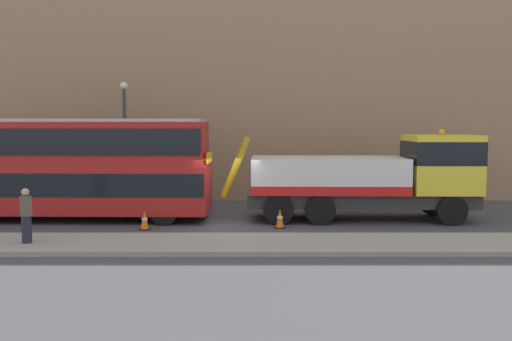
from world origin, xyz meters
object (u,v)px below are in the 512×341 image
(double_decker_bus, at_px, (72,165))
(traffic_cone_near_bus, at_px, (145,220))
(recovery_tow_truck, at_px, (372,176))
(street_lamp, at_px, (125,132))
(traffic_cone_midway, at_px, (280,219))
(pedestrian_onlooker, at_px, (26,216))

(double_decker_bus, height_order, traffic_cone_near_bus, double_decker_bus)
(recovery_tow_truck, xyz_separation_m, street_lamp, (-10.87, 3.93, 1.71))
(double_decker_bus, xyz_separation_m, traffic_cone_near_bus, (3.31, -2.05, -1.89))
(recovery_tow_truck, bearing_deg, street_lamp, 161.30)
(traffic_cone_near_bus, xyz_separation_m, traffic_cone_midway, (4.96, 0.33, 0.00))
(recovery_tow_truck, bearing_deg, pedestrian_onlooker, -156.39)
(double_decker_bus, relative_size, traffic_cone_near_bus, 15.40)
(street_lamp, bearing_deg, double_decker_bus, -106.77)
(pedestrian_onlooker, bearing_deg, traffic_cone_near_bus, 3.65)
(double_decker_bus, height_order, street_lamp, street_lamp)
(recovery_tow_truck, relative_size, traffic_cone_midway, 14.12)
(recovery_tow_truck, height_order, traffic_cone_midway, recovery_tow_truck)
(pedestrian_onlooker, height_order, traffic_cone_midway, pedestrian_onlooker)
(traffic_cone_near_bus, bearing_deg, traffic_cone_midway, 3.82)
(recovery_tow_truck, height_order, traffic_cone_near_bus, recovery_tow_truck)
(double_decker_bus, bearing_deg, street_lamp, 74.43)
(recovery_tow_truck, distance_m, double_decker_bus, 12.06)
(double_decker_bus, relative_size, traffic_cone_midway, 15.40)
(traffic_cone_near_bus, height_order, street_lamp, street_lamp)
(pedestrian_onlooker, xyz_separation_m, street_lamp, (0.96, 8.81, 2.49))
(recovery_tow_truck, distance_m, street_lamp, 11.68)
(traffic_cone_near_bus, relative_size, street_lamp, 0.12)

